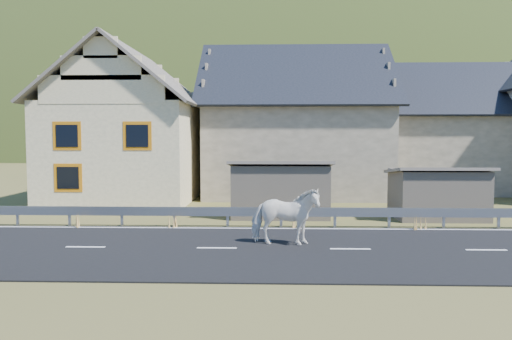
{
  "coord_description": "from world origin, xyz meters",
  "views": [
    {
      "loc": [
        -2.33,
        -14.74,
        3.43
      ],
      "look_at": [
        -2.89,
        2.4,
        2.23
      ],
      "focal_mm": 35.0,
      "sensor_mm": 36.0,
      "label": 1
    }
  ],
  "objects": [
    {
      "name": "ground",
      "position": [
        0.0,
        0.0,
        0.0
      ],
      "size": [
        160.0,
        160.0,
        0.0
      ],
      "primitive_type": "plane",
      "color": "#45481E",
      "rests_on": "ground"
    },
    {
      "name": "road",
      "position": [
        0.0,
        0.0,
        0.02
      ],
      "size": [
        60.0,
        7.0,
        0.04
      ],
      "primitive_type": "cube",
      "color": "black",
      "rests_on": "ground"
    },
    {
      "name": "lane_markings",
      "position": [
        0.0,
        0.0,
        0.04
      ],
      "size": [
        60.0,
        6.6,
        0.01
      ],
      "primitive_type": "cube",
      "color": "silver",
      "rests_on": "road"
    },
    {
      "name": "guardrail",
      "position": [
        -0.0,
        3.68,
        0.56
      ],
      "size": [
        28.1,
        0.09,
        0.75
      ],
      "color": "#93969B",
      "rests_on": "ground"
    },
    {
      "name": "shed_left",
      "position": [
        -2.0,
        6.5,
        1.1
      ],
      "size": [
        4.3,
        3.3,
        2.4
      ],
      "primitive_type": "cube",
      "color": "#645A4E",
      "rests_on": "ground"
    },
    {
      "name": "shed_right",
      "position": [
        4.5,
        6.0,
        1.0
      ],
      "size": [
        3.8,
        2.9,
        2.2
      ],
      "primitive_type": "cube",
      "color": "#645A4E",
      "rests_on": "ground"
    },
    {
      "name": "house_cream",
      "position": [
        -10.0,
        12.0,
        4.36
      ],
      "size": [
        7.8,
        9.8,
        8.3
      ],
      "color": "#FFEAB5",
      "rests_on": "ground"
    },
    {
      "name": "house_stone_a",
      "position": [
        -1.0,
        15.0,
        4.63
      ],
      "size": [
        10.8,
        9.8,
        8.9
      ],
      "color": "tan",
      "rests_on": "ground"
    },
    {
      "name": "house_stone_b",
      "position": [
        9.0,
        17.0,
        4.24
      ],
      "size": [
        9.8,
        8.8,
        8.1
      ],
      "color": "tan",
      "rests_on": "ground"
    },
    {
      "name": "mountain",
      "position": [
        5.0,
        180.0,
        -20.0
      ],
      "size": [
        440.0,
        280.0,
        260.0
      ],
      "primitive_type": "ellipsoid",
      "color": "#243912",
      "rests_on": "ground"
    },
    {
      "name": "conifer_patch",
      "position": [
        -55.0,
        110.0,
        6.0
      ],
      "size": [
        76.0,
        50.0,
        28.0
      ],
      "primitive_type": "ellipsoid",
      "color": "black",
      "rests_on": "ground"
    },
    {
      "name": "horse",
      "position": [
        -1.94,
        0.52,
        0.93
      ],
      "size": [
        1.09,
        2.17,
        1.79
      ],
      "primitive_type": "imported",
      "rotation": [
        0.0,
        0.0,
        1.51
      ],
      "color": "white",
      "rests_on": "road"
    }
  ]
}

